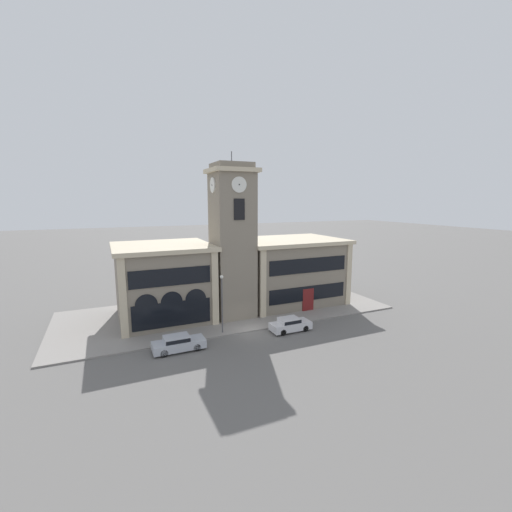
# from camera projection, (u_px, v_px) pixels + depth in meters

# --- Properties ---
(ground_plane) EXTENTS (300.00, 300.00, 0.00)m
(ground_plane) POSITION_uv_depth(u_px,v_px,m) (252.00, 332.00, 34.56)
(ground_plane) COLOR #605E5B
(sidewalk_kerb) EXTENTS (37.91, 14.64, 0.15)m
(sidewalk_kerb) POSITION_uv_depth(u_px,v_px,m) (228.00, 310.00, 41.15)
(sidewalk_kerb) COLOR gray
(sidewalk_kerb) RESTS_ON ground_plane
(clock_tower) EXTENTS (4.94, 4.94, 18.32)m
(clock_tower) POSITION_uv_depth(u_px,v_px,m) (232.00, 242.00, 37.98)
(clock_tower) COLOR gray
(clock_tower) RESTS_ON ground_plane
(town_hall_left_wing) EXTENTS (10.41, 10.12, 8.38)m
(town_hall_left_wing) POSITION_uv_depth(u_px,v_px,m) (164.00, 282.00, 38.06)
(town_hall_left_wing) COLOR gray
(town_hall_left_wing) RESTS_ON ground_plane
(town_hall_right_wing) EXTENTS (13.23, 10.12, 8.26)m
(town_hall_right_wing) POSITION_uv_depth(u_px,v_px,m) (289.00, 270.00, 44.51)
(town_hall_right_wing) COLOR gray
(town_hall_right_wing) RESTS_ON ground_plane
(parked_car_near) EXTENTS (4.59, 1.81, 1.37)m
(parked_car_near) POSITION_uv_depth(u_px,v_px,m) (178.00, 343.00, 30.18)
(parked_car_near) COLOR #B2B7C1
(parked_car_near) RESTS_ON ground_plane
(parked_car_mid) EXTENTS (4.18, 1.79, 1.38)m
(parked_car_mid) POSITION_uv_depth(u_px,v_px,m) (290.00, 324.00, 34.75)
(parked_car_mid) COLOR silver
(parked_car_mid) RESTS_ON ground_plane
(street_lamp) EXTENTS (0.36, 0.36, 5.85)m
(street_lamp) POSITION_uv_depth(u_px,v_px,m) (222.00, 295.00, 33.48)
(street_lamp) COLOR #4C4C51
(street_lamp) RESTS_ON sidewalk_kerb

